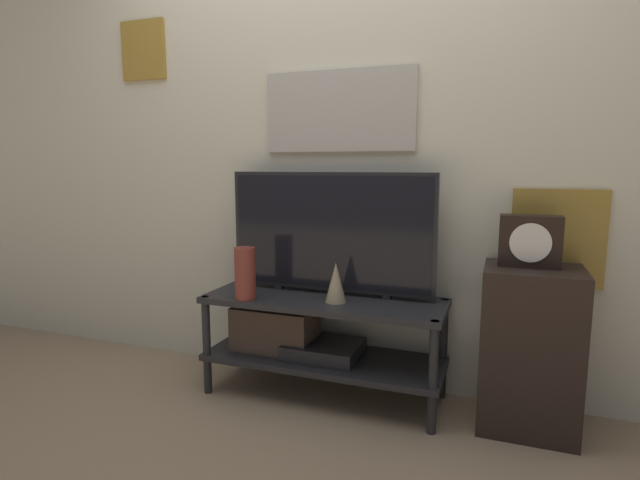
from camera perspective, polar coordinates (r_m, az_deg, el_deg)
name	(u,v)px	position (r m, az deg, el deg)	size (l,w,h in m)	color
ground_plane	(305,418)	(2.42, -1.73, -19.65)	(12.00, 12.00, 0.00)	#997F60
wall_back	(342,124)	(2.61, 2.51, 13.16)	(6.40, 0.08, 2.70)	beige
media_console	(307,332)	(2.53, -1.55, -10.51)	(1.18, 0.42, 0.50)	#232326
television	(331,232)	(2.47, 1.24, 0.91)	(1.05, 0.05, 0.61)	black
vase_tall_ceramic	(245,273)	(2.43, -8.56, -3.80)	(0.10, 0.10, 0.25)	brown
vase_slim_bronze	(336,282)	(2.36, 1.81, -4.87)	(0.10, 0.10, 0.19)	tan
side_table	(530,348)	(2.39, 22.83, -11.35)	(0.40, 0.36, 0.71)	black
mantel_clock	(530,241)	(2.30, 22.86, -0.11)	(0.25, 0.11, 0.22)	black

